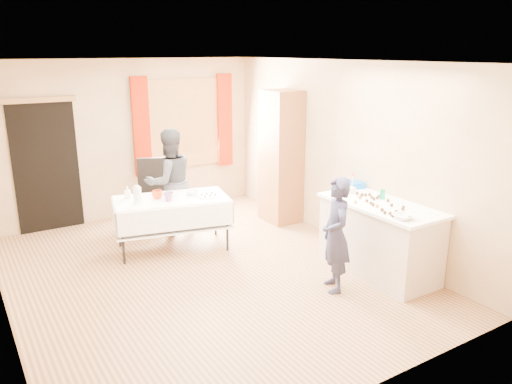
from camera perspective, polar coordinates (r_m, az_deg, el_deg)
floor at (r=6.45m, az=-5.92°, el=-9.26°), size 4.50×5.50×0.02m
ceiling at (r=5.84m, az=-6.68°, el=14.68°), size 4.50×5.50×0.02m
wall_back at (r=8.54m, az=-14.47°, el=5.81°), size 4.50×0.02×2.60m
wall_front at (r=3.84m, az=12.24°, el=-6.32°), size 4.50×0.02×2.60m
wall_right at (r=7.26m, az=10.01°, el=4.36°), size 0.02×5.50×2.60m
window_frame at (r=8.82m, az=-8.25°, el=7.78°), size 1.32×0.06×1.52m
window_pane at (r=8.80m, az=-8.21°, el=7.77°), size 1.20×0.02×1.40m
curtain_left at (r=8.49m, az=-12.96°, el=7.23°), size 0.28×0.06×1.65m
curtain_right at (r=9.11m, az=-3.60°, el=8.18°), size 0.28×0.06×1.65m
doorway at (r=8.27m, az=-22.84°, el=2.63°), size 0.95×0.04×2.00m
door_lintel at (r=8.09m, az=-23.58°, el=9.63°), size 1.05×0.06×0.08m
cabinet at (r=8.05m, az=2.87°, el=3.99°), size 0.50×0.60×2.13m
counter at (r=6.47m, az=13.87°, el=-5.15°), size 0.75×1.58×0.91m
party_table at (r=7.10m, az=-9.56°, el=-3.03°), size 1.72×1.14×0.75m
chair at (r=8.11m, az=-11.71°, el=-1.66°), size 0.58×0.58×1.08m
girl at (r=5.82m, az=9.11°, el=-4.86°), size 0.73×0.69×1.36m
woman at (r=7.64m, az=-9.84°, el=1.15°), size 0.83×0.68×1.61m
soda_can at (r=6.50m, az=14.25°, el=-0.25°), size 0.08×0.08×0.12m
mixing_bowl at (r=5.80m, az=16.48°, el=-2.72°), size 0.27×0.27×0.06m
foam_block at (r=6.66m, az=10.60°, el=0.19°), size 0.16×0.11×0.08m
blue_basket at (r=6.93m, az=10.94°, el=0.79°), size 0.34×0.26×0.08m
pitcher at (r=6.83m, az=-13.40°, el=-0.38°), size 0.12×0.12×0.22m
cup_red at (r=7.01m, az=-11.23°, el=-0.28°), size 0.17×0.17×0.11m
cup_rainbow at (r=6.85m, az=-9.97°, el=-0.55°), size 0.25×0.25×0.12m
small_bowl at (r=7.13m, az=-7.31°, el=-0.06°), size 0.33×0.33×0.06m
pastry_tray at (r=6.99m, az=-5.45°, el=-0.48°), size 0.30×0.23×0.02m
bottle at (r=7.11m, az=-14.47°, el=-0.04°), size 0.14×0.14×0.16m
cake_balls at (r=6.25m, az=13.75°, el=-1.23°), size 0.49×1.07×0.04m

